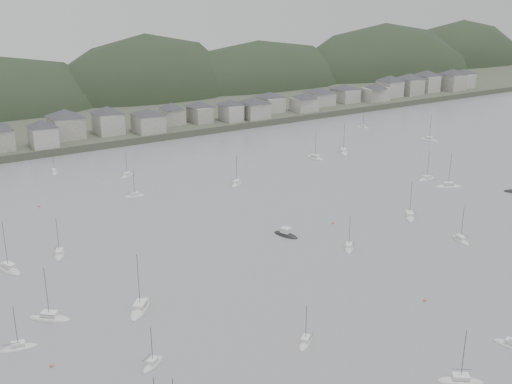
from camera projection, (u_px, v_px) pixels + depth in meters
ground at (455, 319)px, 125.54m from camera, size 900.00×900.00×0.00m
far_shore_land at (52, 98)px, 360.10m from camera, size 900.00×250.00×3.00m
forested_ridge at (76, 127)px, 346.27m from camera, size 851.55×103.94×102.57m
waterfront_town at (222, 108)px, 294.80m from camera, size 451.48×28.46×12.92m
sailboat_lead at (19, 348)px, 115.24m from camera, size 7.18×3.48×9.45m
moored_fleet at (268, 229)px, 171.34m from camera, size 230.69×169.27×13.57m
motor_launch_far at (286, 234)px, 167.12m from camera, size 4.88×8.27×3.86m
mooring_buoys at (281, 264)px, 149.70m from camera, size 112.26×118.56×0.70m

